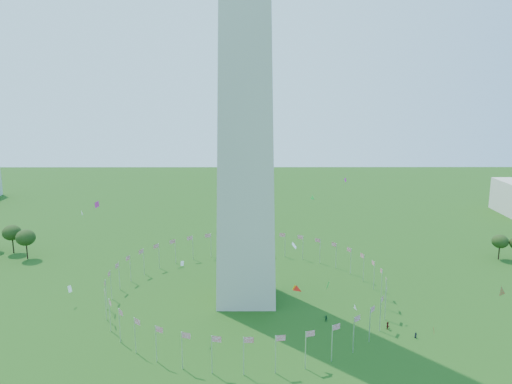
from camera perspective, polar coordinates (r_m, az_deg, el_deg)
flag_ring at (r=149.67m, az=-1.10°, el=-10.53°), size 80.24×80.24×9.00m
kites_aloft at (r=114.94m, az=6.94°, el=-8.98°), size 108.04×70.57×38.09m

